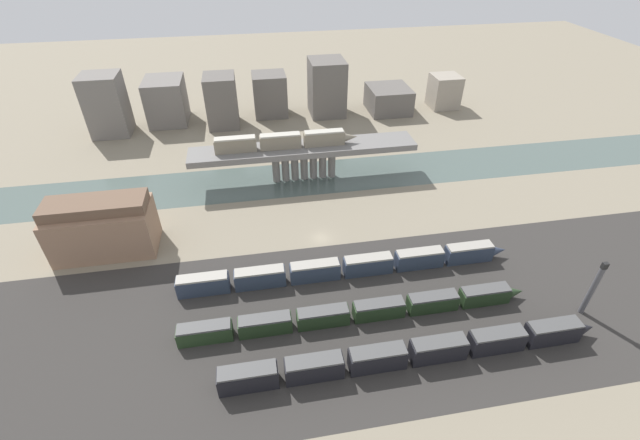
% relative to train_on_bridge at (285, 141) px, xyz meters
% --- Properties ---
extents(ground_plane, '(400.00, 400.00, 0.00)m').
position_rel_train_on_bridge_xyz_m(ground_plane, '(4.96, -27.32, -11.83)').
color(ground_plane, gray).
extents(railbed_yard, '(280.00, 42.00, 0.01)m').
position_rel_train_on_bridge_xyz_m(railbed_yard, '(4.96, -51.32, -11.83)').
color(railbed_yard, '#33302D').
rests_on(railbed_yard, ground).
extents(river_water, '(320.00, 18.09, 0.01)m').
position_rel_train_on_bridge_xyz_m(river_water, '(4.96, 0.00, -11.83)').
color(river_water, '#4C5B56').
rests_on(river_water, ground).
extents(bridge, '(60.72, 9.07, 9.91)m').
position_rel_train_on_bridge_xyz_m(bridge, '(4.96, 0.00, -3.77)').
color(bridge, slate).
rests_on(bridge, ground).
extents(train_on_bridge, '(37.89, 2.67, 3.93)m').
position_rel_train_on_bridge_xyz_m(train_on_bridge, '(0.00, 0.00, 0.00)').
color(train_on_bridge, gray).
rests_on(train_on_bridge, bridge).
extents(train_yard_near, '(65.18, 3.01, 4.13)m').
position_rel_train_on_bridge_xyz_m(train_yard_near, '(14.48, -62.27, -9.80)').
color(train_yard_near, black).
rests_on(train_yard_near, ground).
extents(train_yard_mid, '(65.06, 2.82, 3.48)m').
position_rel_train_on_bridge_xyz_m(train_yard_mid, '(7.41, -51.84, -10.13)').
color(train_yard_mid, '#23381E').
rests_on(train_yard_mid, ground).
extents(train_yard_far, '(69.00, 2.78, 4.05)m').
position_rel_train_on_bridge_xyz_m(train_yard_far, '(8.06, -40.06, -9.84)').
color(train_yard_far, '#2D384C').
rests_on(train_yard_far, ground).
extents(warehouse_building, '(21.01, 10.57, 12.88)m').
position_rel_train_on_bridge_xyz_m(warehouse_building, '(-41.95, -23.09, -5.71)').
color(warehouse_building, '#937056').
rests_on(warehouse_building, ground).
extents(signal_tower, '(1.00, 0.96, 12.26)m').
position_rel_train_on_bridge_xyz_m(signal_tower, '(49.27, -57.46, -5.84)').
color(signal_tower, '#4C4C51').
rests_on(signal_tower, ground).
extents(city_block_far_left, '(11.84, 11.34, 19.51)m').
position_rel_train_on_bridge_xyz_m(city_block_far_left, '(-53.75, 40.28, -2.08)').
color(city_block_far_left, slate).
rests_on(city_block_far_left, ground).
extents(city_block_left, '(12.69, 15.37, 14.84)m').
position_rel_train_on_bridge_xyz_m(city_block_left, '(-36.20, 47.20, -4.41)').
color(city_block_left, slate).
rests_on(city_block_left, ground).
extents(city_block_center, '(10.24, 11.80, 17.11)m').
position_rel_train_on_bridge_xyz_m(city_block_center, '(-17.24, 40.76, -3.28)').
color(city_block_center, '#605B56').
rests_on(city_block_center, ground).
extents(city_block_right, '(11.56, 11.17, 14.67)m').
position_rel_train_on_bridge_xyz_m(city_block_right, '(-0.55, 47.48, -4.50)').
color(city_block_right, '#605B56').
rests_on(city_block_right, ground).
extents(city_block_far_right, '(12.15, 13.17, 19.16)m').
position_rel_train_on_bridge_xyz_m(city_block_far_right, '(19.67, 44.98, -2.25)').
color(city_block_far_right, '#605B56').
rests_on(city_block_far_right, ground).
extents(city_block_tall, '(14.63, 15.56, 8.72)m').
position_rel_train_on_bridge_xyz_m(city_block_tall, '(42.51, 43.55, -7.47)').
color(city_block_tall, '#605B56').
rests_on(city_block_tall, ground).
extents(city_block_low, '(10.03, 9.91, 11.71)m').
position_rel_train_on_bridge_xyz_m(city_block_low, '(64.12, 43.86, -5.98)').
color(city_block_low, gray).
rests_on(city_block_low, ground).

